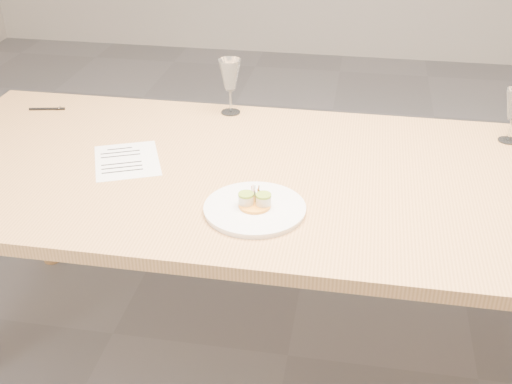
% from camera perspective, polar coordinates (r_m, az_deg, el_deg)
% --- Properties ---
extents(ground, '(7.00, 7.00, 0.00)m').
position_cam_1_polar(ground, '(2.40, 2.84, -14.30)').
color(ground, slate).
rests_on(ground, ground).
extents(dining_table, '(2.40, 1.00, 0.75)m').
position_cam_1_polar(dining_table, '(1.99, 3.33, -0.05)').
color(dining_table, tan).
rests_on(dining_table, ground).
extents(dinner_plate, '(0.28, 0.28, 0.07)m').
position_cam_1_polar(dinner_plate, '(1.75, -0.10, -1.41)').
color(dinner_plate, white).
rests_on(dinner_plate, dining_table).
extents(recipe_sheet, '(0.28, 0.31, 0.00)m').
position_cam_1_polar(recipe_sheet, '(2.06, -11.41, 2.76)').
color(recipe_sheet, white).
rests_on(recipe_sheet, dining_table).
extents(ballpoint_pen, '(0.13, 0.04, 0.01)m').
position_cam_1_polar(ballpoint_pen, '(2.52, -18.07, 7.05)').
color(ballpoint_pen, black).
rests_on(ballpoint_pen, dining_table).
extents(wine_glass_0, '(0.08, 0.08, 0.20)m').
position_cam_1_polar(wine_glass_0, '(2.32, -2.34, 10.27)').
color(wine_glass_0, white).
rests_on(wine_glass_0, dining_table).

